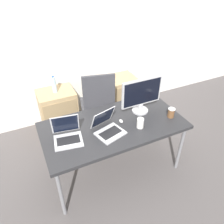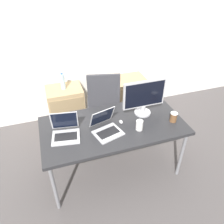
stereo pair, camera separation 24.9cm
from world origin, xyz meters
TOP-DOWN VIEW (x-y plane):
  - ground_plane at (0.00, 0.00)m, footprint 14.00×14.00m
  - wall_back at (0.00, 1.44)m, footprint 10.00×0.05m
  - desk at (0.00, 0.00)m, footprint 1.66×0.84m
  - office_chair at (0.10, 0.77)m, footprint 0.57×0.61m
  - cabinet_left at (-0.42, 1.18)m, footprint 0.56×0.45m
  - cabinet_right at (0.67, 1.18)m, footprint 0.56×0.45m
  - water_bottle at (-0.42, 1.18)m, footprint 0.07×0.07m
  - laptop_left at (-0.55, -0.01)m, footprint 0.33×0.33m
  - laptop_right at (-0.11, -0.09)m, footprint 0.35×0.39m
  - monitor at (0.42, 0.10)m, footprint 0.53×0.20m
  - mouse at (0.10, 0.00)m, footprint 0.04×0.06m
  - coffee_cup_white at (0.25, -0.17)m, footprint 0.08×0.08m
  - coffee_cup_brown at (0.69, -0.16)m, footprint 0.08×0.08m

SIDE VIEW (x-z plane):
  - ground_plane at x=0.00m, z-range 0.00..0.00m
  - cabinet_left at x=-0.42m, z-range 0.00..0.67m
  - cabinet_right at x=0.67m, z-range 0.00..0.67m
  - office_chair at x=0.10m, z-range -0.13..0.98m
  - desk at x=0.00m, z-range 0.33..1.08m
  - mouse at x=0.10m, z-range 0.75..0.78m
  - water_bottle at x=-0.42m, z-range 0.66..0.93m
  - laptop_right at x=-0.11m, z-range 0.68..0.92m
  - laptop_left at x=-0.55m, z-range 0.68..0.93m
  - coffee_cup_white at x=0.25m, z-range 0.75..0.87m
  - coffee_cup_brown at x=0.69m, z-range 0.75..0.87m
  - monitor at x=0.42m, z-range 0.76..1.21m
  - wall_back at x=0.00m, z-range 0.00..2.60m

